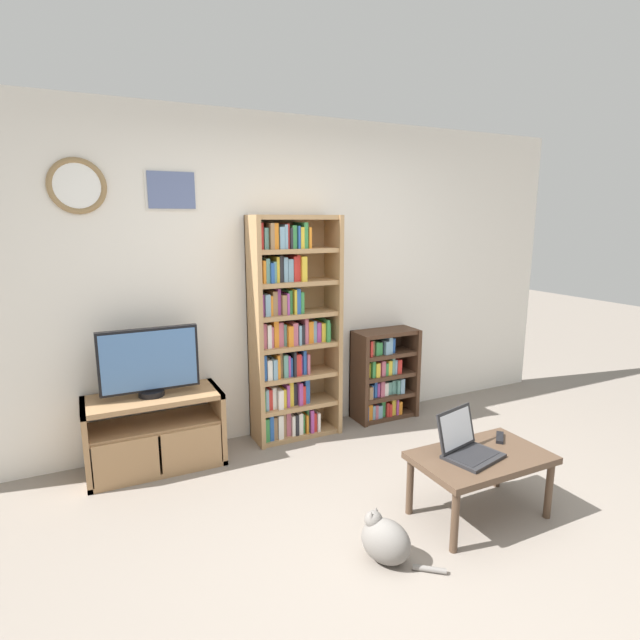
{
  "coord_description": "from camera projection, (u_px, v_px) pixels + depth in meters",
  "views": [
    {
      "loc": [
        -1.48,
        -1.83,
        1.79
      ],
      "look_at": [
        -0.06,
        1.09,
        1.13
      ],
      "focal_mm": 28.0,
      "sensor_mm": 36.0,
      "label": 1
    }
  ],
  "objects": [
    {
      "name": "remote_near_laptop",
      "position": [
        500.0,
        437.0,
        3.21
      ],
      "size": [
        0.15,
        0.14,
        0.02
      ],
      "rotation": [
        0.0,
        0.0,
        5.47
      ],
      "color": "black",
      "rests_on": "coffee_table"
    },
    {
      "name": "television",
      "position": [
        149.0,
        362.0,
        3.51
      ],
      "size": [
        0.68,
        0.18,
        0.49
      ],
      "color": "black",
      "rests_on": "tv_stand"
    },
    {
      "name": "laptop",
      "position": [
        466.0,
        445.0,
        2.98
      ],
      "size": [
        0.38,
        0.36,
        0.26
      ],
      "rotation": [
        0.0,
        0.0,
        0.24
      ],
      "color": "#232326",
      "rests_on": "coffee_table"
    },
    {
      "name": "cat",
      "position": [
        384.0,
        540.0,
        2.64
      ],
      "size": [
        0.39,
        0.4,
        0.28
      ],
      "rotation": [
        0.0,
        0.0,
        0.51
      ],
      "color": "slate",
      "rests_on": "ground_plane"
    },
    {
      "name": "bookshelf_short",
      "position": [
        381.0,
        376.0,
        4.54
      ],
      "size": [
        0.58,
        0.28,
        0.81
      ],
      "color": "#472D1E",
      "rests_on": "ground_plane"
    },
    {
      "name": "wall_back",
      "position": [
        276.0,
        279.0,
        4.1
      ],
      "size": [
        5.79,
        0.09,
        2.6
      ],
      "color": "silver",
      "rests_on": "ground_plane"
    },
    {
      "name": "ground_plane",
      "position": [
        421.0,
        569.0,
        2.6
      ],
      "size": [
        18.0,
        18.0,
        0.0
      ],
      "primitive_type": "plane",
      "color": "gray"
    },
    {
      "name": "bookshelf_tall",
      "position": [
        289.0,
        333.0,
        4.05
      ],
      "size": [
        0.72,
        0.3,
        1.82
      ],
      "color": "tan",
      "rests_on": "ground_plane"
    },
    {
      "name": "coffee_table",
      "position": [
        481.0,
        462.0,
        3.01
      ],
      "size": [
        0.81,
        0.49,
        0.4
      ],
      "color": "#4C3828",
      "rests_on": "ground_plane"
    },
    {
      "name": "tv_stand",
      "position": [
        155.0,
        432.0,
        3.61
      ],
      "size": [
        0.95,
        0.42,
        0.55
      ],
      "color": "#9E754C",
      "rests_on": "ground_plane"
    }
  ]
}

